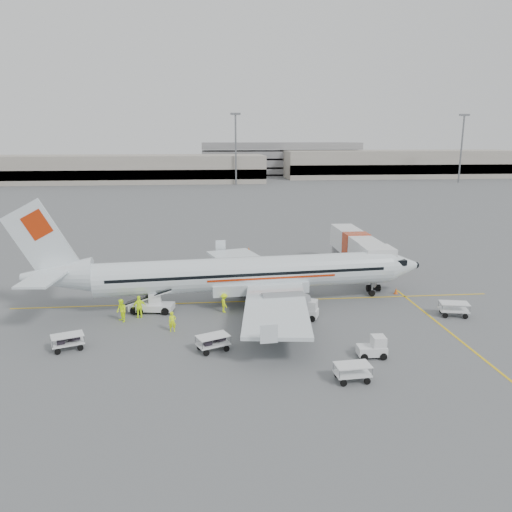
{
  "coord_description": "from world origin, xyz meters",
  "views": [
    {
      "loc": [
        -4.5,
        -43.56,
        14.66
      ],
      "look_at": [
        0.0,
        2.0,
        3.8
      ],
      "focal_mm": 35.0,
      "sensor_mm": 36.0,
      "label": 1
    }
  ],
  "objects_px": {
    "tug_aft": "(149,302)",
    "aircraft": "(248,251)",
    "belt_loader": "(151,297)",
    "tug_fore": "(372,347)",
    "jet_bridge": "(356,254)",
    "tug_mid": "(305,309)"
  },
  "relations": [
    {
      "from": "jet_bridge",
      "to": "tug_aft",
      "type": "height_order",
      "value": "jet_bridge"
    },
    {
      "from": "tug_fore",
      "to": "tug_mid",
      "type": "height_order",
      "value": "tug_mid"
    },
    {
      "from": "tug_mid",
      "to": "jet_bridge",
      "type": "bearing_deg",
      "value": 81.31
    },
    {
      "from": "aircraft",
      "to": "belt_loader",
      "type": "relative_size",
      "value": 7.07
    },
    {
      "from": "tug_aft",
      "to": "aircraft",
      "type": "bearing_deg",
      "value": 2.29
    },
    {
      "from": "aircraft",
      "to": "tug_fore",
      "type": "height_order",
      "value": "aircraft"
    },
    {
      "from": "belt_loader",
      "to": "tug_aft",
      "type": "xyz_separation_m",
      "value": [
        -0.26,
        0.0,
        -0.48
      ]
    },
    {
      "from": "jet_bridge",
      "to": "tug_aft",
      "type": "xyz_separation_m",
      "value": [
        -21.3,
        -10.24,
        -1.42
      ]
    },
    {
      "from": "aircraft",
      "to": "belt_loader",
      "type": "height_order",
      "value": "aircraft"
    },
    {
      "from": "tug_mid",
      "to": "tug_aft",
      "type": "xyz_separation_m",
      "value": [
        -13.12,
        2.94,
        0.05
      ]
    },
    {
      "from": "tug_fore",
      "to": "belt_loader",
      "type": "bearing_deg",
      "value": 147.72
    },
    {
      "from": "aircraft",
      "to": "tug_aft",
      "type": "distance_m",
      "value": 9.7
    },
    {
      "from": "aircraft",
      "to": "tug_aft",
      "type": "bearing_deg",
      "value": -176.01
    },
    {
      "from": "tug_aft",
      "to": "tug_mid",
      "type": "bearing_deg",
      "value": -19.14
    },
    {
      "from": "belt_loader",
      "to": "tug_fore",
      "type": "height_order",
      "value": "belt_loader"
    },
    {
      "from": "jet_bridge",
      "to": "tug_mid",
      "type": "distance_m",
      "value": 15.58
    },
    {
      "from": "belt_loader",
      "to": "tug_fore",
      "type": "xyz_separation_m",
      "value": [
        15.96,
        -10.76,
        -0.6
      ]
    },
    {
      "from": "aircraft",
      "to": "jet_bridge",
      "type": "relative_size",
      "value": 2.02
    },
    {
      "from": "tug_fore",
      "to": "tug_aft",
      "type": "bearing_deg",
      "value": 148.15
    },
    {
      "from": "jet_bridge",
      "to": "tug_fore",
      "type": "distance_m",
      "value": 21.66
    },
    {
      "from": "tug_fore",
      "to": "tug_aft",
      "type": "relative_size",
      "value": 0.86
    },
    {
      "from": "tug_mid",
      "to": "aircraft",
      "type": "bearing_deg",
      "value": 158.73
    }
  ]
}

